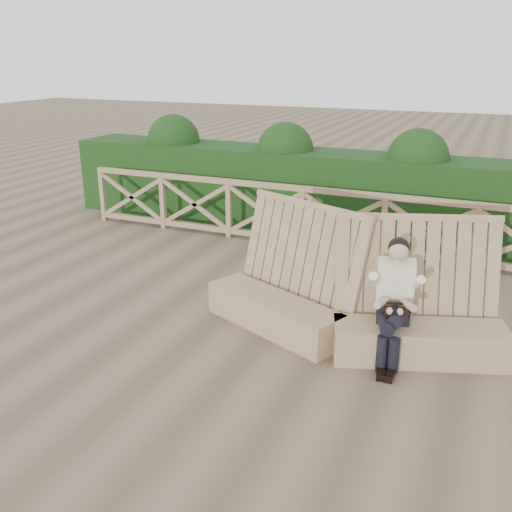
% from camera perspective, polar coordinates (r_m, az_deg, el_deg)
% --- Properties ---
extents(ground, '(60.00, 60.00, 0.00)m').
position_cam_1_polar(ground, '(6.95, 0.51, -8.30)').
color(ground, brown).
rests_on(ground, ground).
extents(bench, '(3.71, 1.42, 1.55)m').
position_cam_1_polar(bench, '(6.85, 8.93, -5.39)').
color(bench, olive).
rests_on(bench, ground).
extents(woman, '(0.47, 0.89, 1.39)m').
position_cam_1_polar(woman, '(6.44, 13.66, -4.04)').
color(woman, black).
rests_on(woman, ground).
extents(guardrail, '(10.10, 0.09, 1.10)m').
position_cam_1_polar(guardrail, '(9.84, 8.55, 3.47)').
color(guardrail, '#886D4F').
rests_on(guardrail, ground).
extents(hedge, '(12.00, 1.20, 1.50)m').
position_cam_1_polar(hedge, '(10.92, 10.29, 6.05)').
color(hedge, black).
rests_on(hedge, ground).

